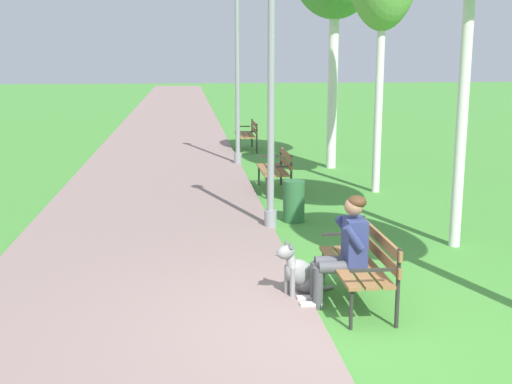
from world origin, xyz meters
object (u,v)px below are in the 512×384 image
object	(u,v)px
park_bench_mid	(277,167)
lamp_post_mid	(237,72)
litter_bin	(294,201)
park_bench_near	(363,260)
park_bench_far	(248,133)
dog_grey	(302,274)
lamp_post_near	(271,101)
person_seated_on_near_bench	(345,246)

from	to	relation	value
park_bench_mid	lamp_post_mid	world-z (taller)	lamp_post_mid
litter_bin	park_bench_near	bearing A→B (deg)	-87.69
park_bench_far	dog_grey	xyz separation A→B (m)	(-0.51, -12.06, -0.25)
park_bench_far	lamp_post_near	xyz separation A→B (m)	(-0.49, -8.98, 1.54)
park_bench_far	litter_bin	xyz separation A→B (m)	(-0.05, -8.58, -0.16)
person_seated_on_near_bench	dog_grey	world-z (taller)	person_seated_on_near_bench
person_seated_on_near_bench	park_bench_far	bearing A→B (deg)	89.54
lamp_post_mid	park_bench_far	bearing A→B (deg)	78.81
dog_grey	lamp_post_near	xyz separation A→B (m)	(0.02, 3.07, 1.79)
park_bench_near	dog_grey	distance (m)	0.75
park_bench_mid	litter_bin	distance (m)	2.54
park_bench_mid	park_bench_far	distance (m)	6.05
park_bench_mid	park_bench_near	bearing A→B (deg)	-89.21
lamp_post_mid	litter_bin	distance (m)	6.33
park_bench_mid	litter_bin	bearing A→B (deg)	-91.50
person_seated_on_near_bench	lamp_post_near	bearing A→B (deg)	96.59
lamp_post_near	lamp_post_mid	size ratio (longest dim) A/B	0.87
park_bench_far	lamp_post_near	world-z (taller)	lamp_post_near
park_bench_near	lamp_post_mid	distance (m)	9.99
park_bench_near	lamp_post_near	xyz separation A→B (m)	(-0.60, 3.41, 1.54)
lamp_post_mid	litter_bin	bearing A→B (deg)	-85.55
park_bench_far	lamp_post_mid	size ratio (longest dim) A/B	0.33
dog_grey	lamp_post_mid	size ratio (longest dim) A/B	0.17
park_bench_near	litter_bin	world-z (taller)	park_bench_near
dog_grey	lamp_post_near	size ratio (longest dim) A/B	0.20
park_bench_far	person_seated_on_near_bench	distance (m)	12.38
park_bench_far	park_bench_near	bearing A→B (deg)	-89.50
dog_grey	lamp_post_mid	xyz separation A→B (m)	(0.00, 9.47, 2.08)
park_bench_far	lamp_post_mid	distance (m)	3.21
litter_bin	lamp_post_near	bearing A→B (deg)	-138.05
park_bench_mid	park_bench_far	xyz separation A→B (m)	(-0.02, 6.05, 0.00)
lamp_post_near	park_bench_far	bearing A→B (deg)	86.87
park_bench_mid	lamp_post_near	bearing A→B (deg)	-99.91
park_bench_near	lamp_post_near	world-z (taller)	lamp_post_near
person_seated_on_near_bench	park_bench_near	bearing A→B (deg)	-4.36
dog_grey	lamp_post_near	bearing A→B (deg)	89.61
park_bench_mid	lamp_post_near	distance (m)	3.35
person_seated_on_near_bench	litter_bin	bearing A→B (deg)	89.19
park_bench_far	dog_grey	world-z (taller)	park_bench_far
park_bench_near	lamp_post_near	size ratio (longest dim) A/B	0.38
park_bench_far	person_seated_on_near_bench	xyz separation A→B (m)	(-0.10, -12.38, 0.17)
park_bench_far	lamp_post_near	size ratio (longest dim) A/B	0.38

